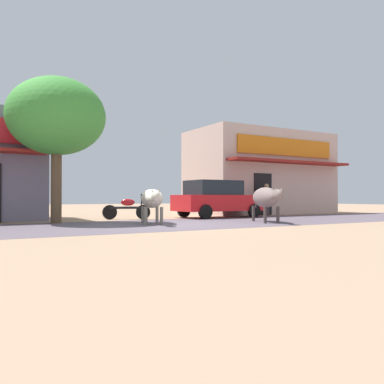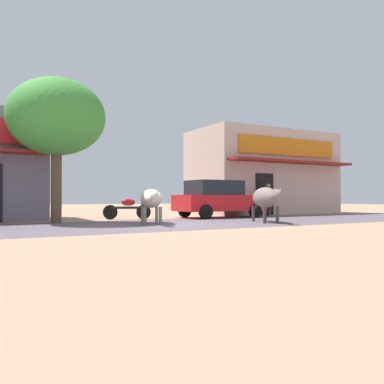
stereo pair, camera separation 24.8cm
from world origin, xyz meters
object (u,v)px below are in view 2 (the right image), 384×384
object	(u,v)px
parked_hatchback_car	(218,199)
cow_near_brown	(151,199)
cow_far_dark	(265,198)
roadside_tree	(57,118)
parked_motorcycle	(128,208)
pedestrian_by_shop	(268,197)

from	to	relation	value
parked_hatchback_car	cow_near_brown	xyz separation A→B (m)	(-4.28, -2.41, 0.00)
parked_hatchback_car	cow_far_dark	bearing A→B (deg)	-96.86
roadside_tree	parked_motorcycle	bearing A→B (deg)	17.71
cow_near_brown	pedestrian_by_shop	xyz separation A→B (m)	(7.29, 2.59, 0.06)
roadside_tree	parked_motorcycle	xyz separation A→B (m)	(2.99, 0.95, -3.24)
pedestrian_by_shop	parked_hatchback_car	bearing A→B (deg)	-176.63
parked_hatchback_car	cow_far_dark	distance (m)	3.86
parked_hatchback_car	pedestrian_by_shop	size ratio (longest dim) A/B	2.59
parked_hatchback_car	cow_near_brown	distance (m)	4.91
cow_near_brown	cow_far_dark	bearing A→B (deg)	-20.47
parked_motorcycle	cow_far_dark	bearing A→B (deg)	-50.07
parked_motorcycle	cow_near_brown	xyz separation A→B (m)	(-0.21, -2.88, 0.38)
roadside_tree	cow_near_brown	bearing A→B (deg)	-34.74
parked_hatchback_car	cow_near_brown	size ratio (longest dim) A/B	1.45
roadside_tree	pedestrian_by_shop	size ratio (longest dim) A/B	3.26
pedestrian_by_shop	cow_far_dark	bearing A→B (deg)	-130.93
parked_hatchback_car	pedestrian_by_shop	bearing A→B (deg)	3.37
parked_motorcycle	pedestrian_by_shop	xyz separation A→B (m)	(7.08, -0.29, 0.45)
roadside_tree	cow_far_dark	size ratio (longest dim) A/B	1.99
roadside_tree	pedestrian_by_shop	world-z (taller)	roadside_tree
roadside_tree	parked_hatchback_car	size ratio (longest dim) A/B	1.26
parked_motorcycle	cow_near_brown	distance (m)	2.91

